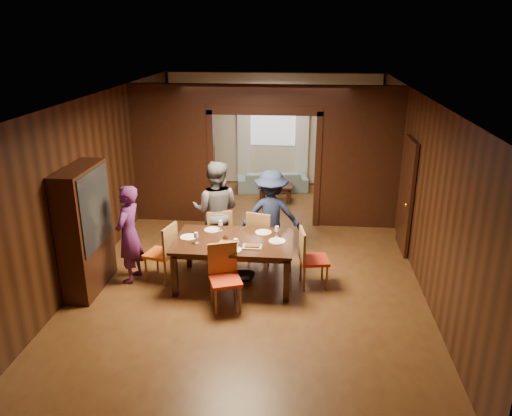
# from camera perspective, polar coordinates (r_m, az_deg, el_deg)

# --- Properties ---
(floor) EXTENTS (9.00, 9.00, 0.00)m
(floor) POSITION_cam_1_polar(r_m,az_deg,el_deg) (9.27, 0.09, -5.26)
(floor) COLOR #552E17
(floor) RESTS_ON ground
(ceiling) EXTENTS (5.50, 9.00, 0.02)m
(ceiling) POSITION_cam_1_polar(r_m,az_deg,el_deg) (8.45, 0.10, 12.82)
(ceiling) COLOR silver
(ceiling) RESTS_ON room_walls
(room_walls) EXTENTS (5.52, 9.01, 2.90)m
(room_walls) POSITION_cam_1_polar(r_m,az_deg,el_deg) (10.55, 1.07, 6.57)
(room_walls) COLOR black
(room_walls) RESTS_ON floor
(person_purple) EXTENTS (0.46, 0.64, 1.63)m
(person_purple) POSITION_cam_1_polar(r_m,az_deg,el_deg) (8.29, -14.32, -2.93)
(person_purple) COLOR #541F5B
(person_purple) RESTS_ON floor
(person_grey) EXTENTS (0.90, 0.72, 1.80)m
(person_grey) POSITION_cam_1_polar(r_m,az_deg,el_deg) (8.83, -4.60, -0.30)
(person_grey) COLOR #504E55
(person_grey) RESTS_ON floor
(person_navy) EXTENTS (1.08, 0.65, 1.63)m
(person_navy) POSITION_cam_1_polar(r_m,az_deg,el_deg) (8.87, 1.73, -0.75)
(person_navy) COLOR #1A2242
(person_navy) RESTS_ON floor
(sofa) EXTENTS (1.87, 0.97, 0.52)m
(sofa) POSITION_cam_1_polar(r_m,az_deg,el_deg) (12.77, 1.86, 3.16)
(sofa) COLOR #7F9DA6
(sofa) RESTS_ON floor
(serving_bowl) EXTENTS (0.36, 0.36, 0.09)m
(serving_bowl) POSITION_cam_1_polar(r_m,az_deg,el_deg) (8.04, -1.38, -3.07)
(serving_bowl) COLOR black
(serving_bowl) RESTS_ON dining_table
(dining_table) EXTENTS (1.88, 1.17, 0.76)m
(dining_table) POSITION_cam_1_polar(r_m,az_deg,el_deg) (8.12, -2.48, -6.14)
(dining_table) COLOR black
(dining_table) RESTS_ON floor
(coffee_table) EXTENTS (0.80, 0.50, 0.40)m
(coffee_table) POSITION_cam_1_polar(r_m,az_deg,el_deg) (11.99, 2.24, 1.73)
(coffee_table) COLOR black
(coffee_table) RESTS_ON floor
(chair_left) EXTENTS (0.54, 0.54, 0.97)m
(chair_left) POSITION_cam_1_polar(r_m,az_deg,el_deg) (8.35, -10.90, -4.94)
(chair_left) COLOR orange
(chair_left) RESTS_ON floor
(chair_right) EXTENTS (0.51, 0.51, 0.97)m
(chair_right) POSITION_cam_1_polar(r_m,az_deg,el_deg) (8.04, 6.67, -5.71)
(chair_right) COLOR red
(chair_right) RESTS_ON floor
(chair_far_l) EXTENTS (0.55, 0.55, 0.97)m
(chair_far_l) POSITION_cam_1_polar(r_m,az_deg,el_deg) (8.95, -4.28, -2.88)
(chair_far_l) COLOR orange
(chair_far_l) RESTS_ON floor
(chair_far_r) EXTENTS (0.54, 0.54, 0.97)m
(chair_far_r) POSITION_cam_1_polar(r_m,az_deg,el_deg) (8.82, 0.71, -3.17)
(chair_far_r) COLOR #F04116
(chair_far_r) RESTS_ON floor
(chair_near) EXTENTS (0.56, 0.56, 0.97)m
(chair_near) POSITION_cam_1_polar(r_m,az_deg,el_deg) (7.39, -3.52, -8.06)
(chair_near) COLOR red
(chair_near) RESTS_ON floor
(hutch) EXTENTS (0.40, 1.20, 2.00)m
(hutch) POSITION_cam_1_polar(r_m,az_deg,el_deg) (8.16, -18.94, -2.37)
(hutch) COLOR black
(hutch) RESTS_ON floor
(door_right) EXTENTS (0.06, 0.90, 2.10)m
(door_right) POSITION_cam_1_polar(r_m,az_deg,el_deg) (9.50, 16.83, 1.32)
(door_right) COLOR black
(door_right) RESTS_ON floor
(window_far) EXTENTS (1.20, 0.03, 1.30)m
(window_far) POSITION_cam_1_polar(r_m,az_deg,el_deg) (13.01, 1.98, 10.00)
(window_far) COLOR silver
(window_far) RESTS_ON back_wall
(curtain_left) EXTENTS (0.35, 0.06, 2.40)m
(curtain_left) POSITION_cam_1_polar(r_m,az_deg,el_deg) (13.12, -1.36, 8.09)
(curtain_left) COLOR white
(curtain_left) RESTS_ON back_wall
(curtain_right) EXTENTS (0.35, 0.06, 2.40)m
(curtain_right) POSITION_cam_1_polar(r_m,az_deg,el_deg) (13.03, 5.27, 7.93)
(curtain_right) COLOR white
(curtain_right) RESTS_ON back_wall
(plate_left) EXTENTS (0.27, 0.27, 0.01)m
(plate_left) POSITION_cam_1_polar(r_m,az_deg,el_deg) (8.13, -7.72, -3.30)
(plate_left) COLOR white
(plate_left) RESTS_ON dining_table
(plate_far_l) EXTENTS (0.27, 0.27, 0.01)m
(plate_far_l) POSITION_cam_1_polar(r_m,az_deg,el_deg) (8.37, -5.02, -2.49)
(plate_far_l) COLOR silver
(plate_far_l) RESTS_ON dining_table
(plate_far_r) EXTENTS (0.27, 0.27, 0.01)m
(plate_far_r) POSITION_cam_1_polar(r_m,az_deg,el_deg) (8.23, 0.84, -2.80)
(plate_far_r) COLOR white
(plate_far_r) RESTS_ON dining_table
(plate_right) EXTENTS (0.27, 0.27, 0.01)m
(plate_right) POSITION_cam_1_polar(r_m,az_deg,el_deg) (7.91, 2.42, -3.80)
(plate_right) COLOR silver
(plate_right) RESTS_ON dining_table
(plate_near) EXTENTS (0.27, 0.27, 0.01)m
(plate_near) POSITION_cam_1_polar(r_m,az_deg,el_deg) (7.61, -2.66, -4.78)
(plate_near) COLOR silver
(plate_near) RESTS_ON dining_table
(platter_a) EXTENTS (0.30, 0.20, 0.04)m
(platter_a) POSITION_cam_1_polar(r_m,az_deg,el_deg) (7.83, -3.11, -3.97)
(platter_a) COLOR gray
(platter_a) RESTS_ON dining_table
(platter_b) EXTENTS (0.30, 0.20, 0.04)m
(platter_b) POSITION_cam_1_polar(r_m,az_deg,el_deg) (7.70, -0.44, -4.37)
(platter_b) COLOR gray
(platter_b) RESTS_ON dining_table
(wineglass_left) EXTENTS (0.08, 0.08, 0.18)m
(wineglass_left) POSITION_cam_1_polar(r_m,az_deg,el_deg) (7.87, -6.85, -3.41)
(wineglass_left) COLOR silver
(wineglass_left) RESTS_ON dining_table
(wineglass_far) EXTENTS (0.08, 0.08, 0.18)m
(wineglass_far) POSITION_cam_1_polar(r_m,az_deg,el_deg) (8.31, -4.07, -2.00)
(wineglass_far) COLOR silver
(wineglass_far) RESTS_ON dining_table
(wineglass_right) EXTENTS (0.08, 0.08, 0.18)m
(wineglass_right) POSITION_cam_1_polar(r_m,az_deg,el_deg) (8.05, 2.40, -2.70)
(wineglass_right) COLOR white
(wineglass_right) RESTS_ON dining_table
(tumbler) EXTENTS (0.07, 0.07, 0.14)m
(tumbler) POSITION_cam_1_polar(r_m,az_deg,el_deg) (7.68, -2.33, -4.03)
(tumbler) COLOR silver
(tumbler) RESTS_ON dining_table
(condiment_jar) EXTENTS (0.08, 0.08, 0.11)m
(condiment_jar) POSITION_cam_1_polar(r_m,az_deg,el_deg) (7.92, -3.50, -3.40)
(condiment_jar) COLOR #512313
(condiment_jar) RESTS_ON dining_table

